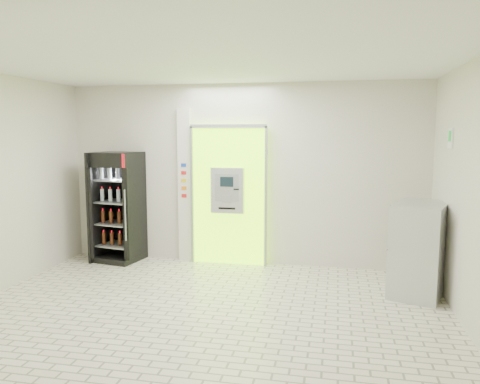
# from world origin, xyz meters

# --- Properties ---
(ground) EXTENTS (6.00, 6.00, 0.00)m
(ground) POSITION_xyz_m (0.00, 0.00, 0.00)
(ground) COLOR beige
(ground) RESTS_ON ground
(room_shell) EXTENTS (6.00, 6.00, 6.00)m
(room_shell) POSITION_xyz_m (0.00, 0.00, 1.84)
(room_shell) COLOR beige
(room_shell) RESTS_ON ground
(atm_assembly) EXTENTS (1.30, 0.24, 2.33)m
(atm_assembly) POSITION_xyz_m (-0.20, 2.41, 1.17)
(atm_assembly) COLOR #95FE08
(atm_assembly) RESTS_ON ground
(pillar) EXTENTS (0.22, 0.11, 2.60)m
(pillar) POSITION_xyz_m (-0.98, 2.45, 1.30)
(pillar) COLOR silver
(pillar) RESTS_ON ground
(beverage_cooler) EXTENTS (0.80, 0.76, 1.87)m
(beverage_cooler) POSITION_xyz_m (-2.10, 2.19, 0.90)
(beverage_cooler) COLOR black
(beverage_cooler) RESTS_ON ground
(steel_cabinet) EXTENTS (0.93, 1.10, 1.26)m
(steel_cabinet) POSITION_xyz_m (2.68, 1.43, 0.63)
(steel_cabinet) COLOR #B2B5BA
(steel_cabinet) RESTS_ON ground
(exit_sign) EXTENTS (0.02, 0.22, 0.26)m
(exit_sign) POSITION_xyz_m (2.99, 1.40, 2.12)
(exit_sign) COLOR white
(exit_sign) RESTS_ON room_shell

